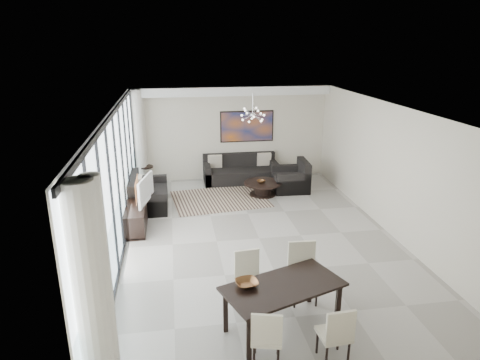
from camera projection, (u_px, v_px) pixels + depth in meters
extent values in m
cube|color=#A8A39B|center=(259.00, 238.00, 9.56)|extent=(6.00, 9.00, 0.02)
cube|color=white|center=(261.00, 109.00, 8.65)|extent=(6.00, 9.00, 0.02)
cube|color=beige|center=(231.00, 133.00, 13.31)|extent=(6.00, 0.02, 2.90)
cube|color=beige|center=(340.00, 295.00, 4.89)|extent=(6.00, 0.02, 2.90)
cube|color=beige|center=(391.00, 170.00, 9.55)|extent=(0.02, 9.00, 2.90)
cube|color=silver|center=(116.00, 184.00, 8.66)|extent=(0.01, 8.95, 2.85)
cube|color=black|center=(112.00, 115.00, 8.22)|extent=(0.04, 8.95, 0.10)
cube|color=black|center=(124.00, 247.00, 9.11)|extent=(0.04, 8.95, 0.06)
cube|color=black|center=(80.00, 294.00, 4.91)|extent=(0.04, 0.05, 2.88)
cube|color=black|center=(94.00, 253.00, 5.85)|extent=(0.04, 0.05, 2.88)
cube|color=black|center=(105.00, 224.00, 6.79)|extent=(0.04, 0.05, 2.88)
cube|color=black|center=(112.00, 201.00, 7.72)|extent=(0.04, 0.05, 2.88)
cube|color=black|center=(118.00, 184.00, 8.66)|extent=(0.04, 0.05, 2.88)
cube|color=black|center=(123.00, 170.00, 9.60)|extent=(0.04, 0.05, 2.88)
cube|color=black|center=(127.00, 158.00, 10.54)|extent=(0.04, 0.05, 2.88)
cube|color=black|center=(130.00, 148.00, 11.47)|extent=(0.04, 0.05, 2.88)
cube|color=black|center=(133.00, 140.00, 12.41)|extent=(0.04, 0.05, 2.88)
cylinder|color=silver|center=(91.00, 301.00, 4.79)|extent=(0.36, 0.36, 2.85)
cylinder|color=silver|center=(139.00, 139.00, 12.57)|extent=(0.36, 0.36, 2.85)
cube|color=white|center=(232.00, 91.00, 12.72)|extent=(5.98, 0.40, 0.26)
cube|color=#BD5C1A|center=(247.00, 126.00, 13.31)|extent=(1.68, 0.04, 0.98)
cylinder|color=silver|center=(253.00, 104.00, 11.12)|extent=(0.02, 0.02, 0.55)
sphere|color=silver|center=(253.00, 115.00, 11.21)|extent=(0.12, 0.12, 0.12)
cube|color=black|center=(220.00, 199.00, 11.91)|extent=(2.76, 2.25, 0.01)
cylinder|color=black|center=(263.00, 183.00, 12.13)|extent=(1.07, 1.07, 0.04)
cylinder|color=black|center=(263.00, 189.00, 12.19)|extent=(0.47, 0.47, 0.33)
cylinder|color=black|center=(263.00, 194.00, 12.24)|extent=(0.75, 0.75, 0.03)
imported|color=brown|center=(261.00, 182.00, 12.07)|extent=(0.26, 0.26, 0.08)
cube|color=black|center=(241.00, 175.00, 13.30)|extent=(2.29, 0.94, 0.42)
cube|color=black|center=(239.00, 159.00, 13.52)|extent=(2.29, 0.19, 0.42)
cube|color=black|center=(207.00, 174.00, 13.11)|extent=(0.19, 0.94, 0.60)
cube|color=black|center=(274.00, 171.00, 13.43)|extent=(0.19, 0.94, 0.60)
cube|color=black|center=(149.00, 199.00, 11.35)|extent=(0.95, 1.69, 0.42)
cube|color=black|center=(133.00, 184.00, 11.16)|extent=(0.19, 1.69, 0.42)
cube|color=black|center=(148.00, 206.00, 10.62)|extent=(0.95, 0.19, 0.61)
cube|color=black|center=(150.00, 186.00, 12.02)|extent=(0.95, 0.19, 0.61)
cube|color=black|center=(290.00, 183.00, 12.58)|extent=(1.05, 1.10, 0.44)
cube|color=black|center=(304.00, 168.00, 12.48)|extent=(0.26, 1.05, 0.44)
cube|color=black|center=(287.00, 175.00, 12.95)|extent=(1.00, 0.26, 0.64)
cube|color=black|center=(293.00, 184.00, 12.15)|extent=(1.00, 0.26, 0.64)
cylinder|color=black|center=(146.00, 167.00, 12.87)|extent=(0.44, 0.44, 0.04)
cylinder|color=black|center=(146.00, 176.00, 12.96)|extent=(0.06, 0.06, 0.55)
cylinder|color=black|center=(147.00, 185.00, 13.05)|extent=(0.31, 0.31, 0.03)
cube|color=black|center=(136.00, 214.00, 10.16)|extent=(0.50, 1.76, 0.55)
imported|color=gray|center=(141.00, 190.00, 10.07)|extent=(0.39, 1.09, 0.63)
cube|color=black|center=(283.00, 286.00, 6.38)|extent=(1.99, 1.46, 0.04)
cube|color=black|center=(249.00, 338.00, 5.84)|extent=(0.07, 0.07, 0.71)
cube|color=black|center=(226.00, 311.00, 6.42)|extent=(0.07, 0.07, 0.71)
cube|color=black|center=(338.00, 304.00, 6.58)|extent=(0.07, 0.07, 0.71)
cube|color=black|center=(310.00, 283.00, 7.16)|extent=(0.07, 0.07, 0.71)
cube|color=beige|center=(267.00, 337.00, 5.78)|extent=(0.50, 0.50, 0.05)
cube|color=beige|center=(267.00, 331.00, 5.54)|extent=(0.41, 0.14, 0.50)
cylinder|color=black|center=(255.00, 342.00, 6.01)|extent=(0.04, 0.04, 0.38)
cylinder|color=black|center=(278.00, 359.00, 5.68)|extent=(0.04, 0.04, 0.38)
cube|color=beige|center=(334.00, 334.00, 5.83)|extent=(0.43, 0.43, 0.05)
cube|color=beige|center=(341.00, 328.00, 5.60)|extent=(0.41, 0.07, 0.50)
cylinder|color=black|center=(317.00, 342.00, 6.01)|extent=(0.04, 0.04, 0.38)
cylinder|color=black|center=(349.00, 354.00, 5.79)|extent=(0.04, 0.04, 0.38)
cube|color=beige|center=(250.00, 282.00, 7.05)|extent=(0.47, 0.47, 0.06)
cube|color=beige|center=(247.00, 264.00, 7.14)|extent=(0.43, 0.09, 0.52)
cylinder|color=black|center=(262.00, 298.00, 7.01)|extent=(0.04, 0.04, 0.40)
cylinder|color=black|center=(237.00, 290.00, 7.23)|extent=(0.04, 0.04, 0.40)
cube|color=beige|center=(304.00, 276.00, 7.15)|extent=(0.49, 0.49, 0.06)
cube|color=beige|center=(301.00, 256.00, 7.25)|extent=(0.47, 0.08, 0.57)
cylinder|color=black|center=(317.00, 295.00, 7.07)|extent=(0.04, 0.04, 0.44)
cylinder|color=black|center=(290.00, 284.00, 7.38)|extent=(0.04, 0.04, 0.44)
imported|color=brown|center=(247.00, 283.00, 6.35)|extent=(0.39, 0.39, 0.08)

